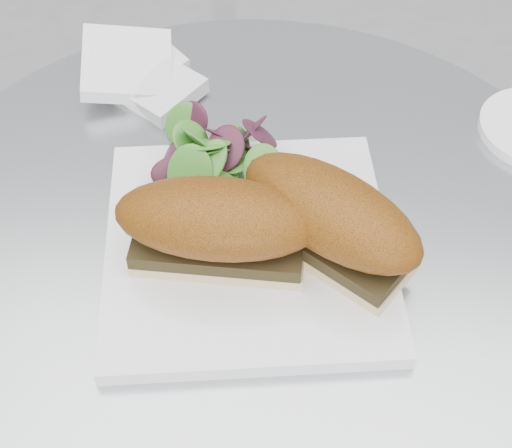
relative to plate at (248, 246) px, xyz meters
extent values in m
cylinder|color=#AFB1B6|center=(0.00, 0.01, -0.02)|extent=(0.70, 0.70, 0.02)
cylinder|color=#AFB1B6|center=(0.00, 0.01, -0.38)|extent=(0.07, 0.07, 0.71)
cube|color=white|center=(0.00, 0.00, 0.00)|extent=(0.29, 0.29, 0.02)
cube|color=#DEB68A|center=(-0.02, -0.02, 0.01)|extent=(0.15, 0.06, 0.01)
cube|color=black|center=(-0.02, -0.02, 0.03)|extent=(0.15, 0.06, 0.01)
ellipsoid|color=#6F3B0A|center=(-0.02, -0.02, 0.06)|extent=(0.17, 0.08, 0.06)
cube|color=#DEB68A|center=(0.07, 0.00, 0.01)|extent=(0.16, 0.13, 0.01)
cube|color=black|center=(0.07, 0.00, 0.03)|extent=(0.16, 0.13, 0.01)
ellipsoid|color=#6F3B0A|center=(0.07, 0.00, 0.06)|extent=(0.19, 0.16, 0.06)
camera|label=1|loc=(0.05, -0.39, 0.50)|focal=50.00mm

